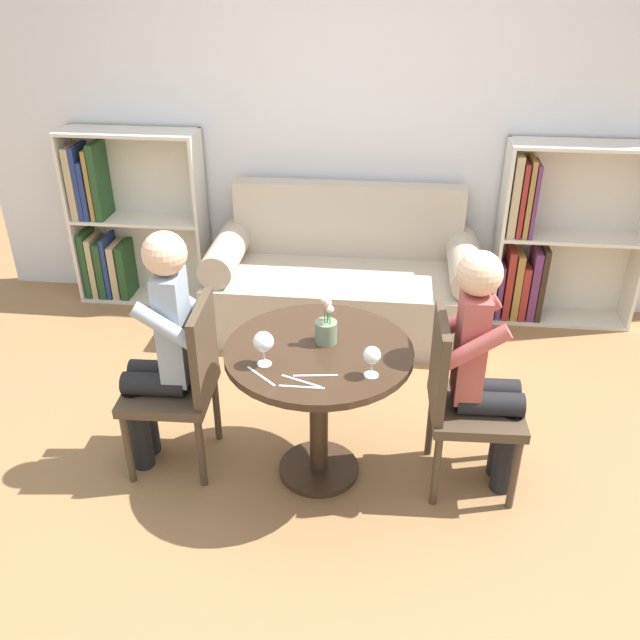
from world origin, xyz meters
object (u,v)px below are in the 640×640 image
bookshelf_right (548,242)px  bookshelf_left (122,223)px  chair_right (461,397)px  person_left (160,349)px  flower_vase (326,327)px  chair_left (183,379)px  wine_glass_right (372,356)px  person_right (485,370)px  couch (344,283)px  wine_glass_left (263,343)px

bookshelf_right → bookshelf_left: bearing=-180.0°
chair_right → person_left: person_left is taller
flower_vase → chair_right: bearing=-3.4°
chair_left → wine_glass_right: 0.99m
chair_left → person_left: (-0.09, -0.01, 0.17)m
bookshelf_right → person_left: bearing=-139.8°
wine_glass_right → chair_right: bearing=27.3°
person_right → flower_vase: (-0.72, 0.03, 0.16)m
chair_right → person_left: 1.42m
wine_glass_right → couch: bearing=98.2°
bookshelf_left → person_left: bearing=-63.9°
chair_right → flower_vase: (-0.63, 0.04, 0.31)m
chair_right → wine_glass_right: (-0.42, -0.21, 0.33)m
couch → person_left: 1.72m
bookshelf_right → chair_left: bookshelf_right is taller
person_right → couch: bearing=24.5°
couch → bookshelf_left: bearing=170.6°
bookshelf_left → wine_glass_right: size_ratio=8.83×
chair_left → flower_vase: size_ratio=3.82×
person_right → wine_glass_right: size_ratio=8.70×
wine_glass_left → flower_vase: size_ratio=0.68×
person_right → chair_left: bearing=88.2°
chair_right → wine_glass_right: bearing=115.0°
chair_right → person_left: bearing=88.2°
wine_glass_left → bookshelf_left: bearing=125.8°
flower_vase → person_left: bearing=-176.4°
person_left → person_right: 1.50m
chair_left → wine_glass_left: bearing=66.5°
couch → chair_right: couch is taller
couch → flower_vase: (0.03, -1.46, 0.49)m
bookshelf_right → person_right: (-0.60, -1.76, 0.08)m
person_right → flower_vase: bearing=85.2°
bookshelf_left → bookshelf_right: same height
couch → bookshelf_right: size_ratio=1.44×
bookshelf_right → wine_glass_right: size_ratio=8.83×
bookshelf_left → bookshelf_right: bearing=0.0°
person_right → person_left: bearing=88.4°
wine_glass_right → person_right: bearing=23.5°
bookshelf_right → person_right: bearing=-108.8°
wine_glass_left → wine_glass_right: 0.47m
bookshelf_right → person_right: size_ratio=1.02×
chair_left → chair_right: 1.32m
chair_right → person_right: size_ratio=0.74×
chair_right → wine_glass_right: chair_right is taller
chair_left → wine_glass_left: size_ratio=5.63×
bookshelf_left → wine_glass_left: 2.41m
bookshelf_right → wine_glass_left: bearing=-129.0°
couch → person_right: size_ratio=1.46×
bookshelf_right → chair_left: size_ratio=1.38×
bookshelf_left → wine_glass_left: size_ratio=7.76×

